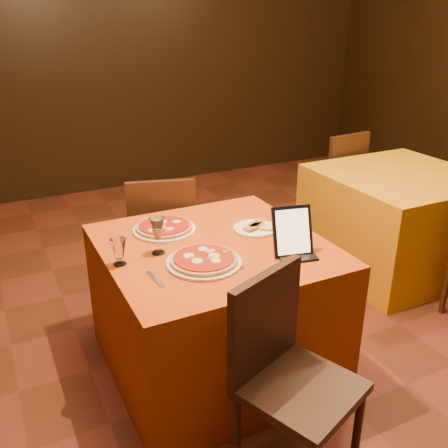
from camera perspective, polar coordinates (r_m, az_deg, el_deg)
name	(u,v)px	position (r m, az deg, el deg)	size (l,w,h in m)	color
floor	(302,358)	(3.02, 8.93, -14.93)	(6.00, 7.00, 0.01)	#5E2D19
wall_back	(119,58)	(5.61, -11.97, 18.05)	(6.00, 0.01, 2.80)	black
main_table	(214,307)	(2.73, -1.14, -9.46)	(1.10, 1.10, 0.75)	#A9420A
side_table	(396,220)	(4.03, 19.09, 0.39)	(1.10, 1.10, 0.75)	orange
chair_main_near	(301,388)	(2.12, 8.76, -18.08)	(0.42, 0.42, 0.91)	black
chair_main_far	(161,237)	(3.36, -7.17, -1.49)	(0.44, 0.44, 0.91)	black
chair_side_far	(331,181)	(4.57, 12.08, 4.87)	(0.44, 0.44, 0.91)	black
pizza_near	(204,261)	(2.35, -2.32, -4.23)	(0.36, 0.36, 0.03)	white
pizza_far	(164,228)	(2.71, -6.84, -0.47)	(0.34, 0.34, 0.03)	white
cutlet_dish	(255,228)	(2.71, 3.55, -0.42)	(0.23, 0.23, 0.03)	white
wine_glass	(158,235)	(2.43, -7.60, -1.31)	(0.08, 0.08, 0.19)	tan
water_glass	(119,252)	(2.37, -11.93, -3.15)	(0.08, 0.08, 0.13)	silver
tablet	(292,231)	(2.42, 7.82, -0.80)	(0.20, 0.02, 0.24)	black
knife	(231,258)	(2.40, 0.79, -3.91)	(0.25, 0.02, 0.01)	silver
fork_near	(155,279)	(2.24, -7.85, -6.25)	(0.16, 0.02, 0.01)	silver
fork_far	(177,221)	(2.82, -5.42, 0.29)	(0.16, 0.02, 0.01)	silver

